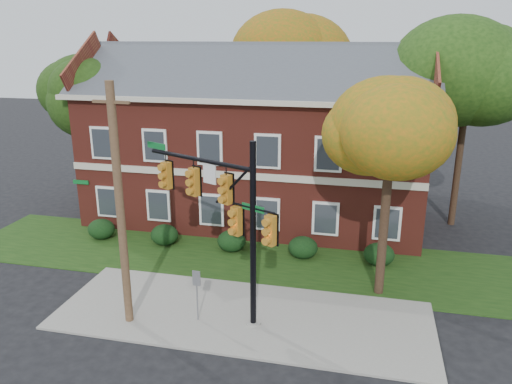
% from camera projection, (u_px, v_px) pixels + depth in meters
% --- Properties ---
extents(ground, '(120.00, 120.00, 0.00)m').
position_uv_depth(ground, '(235.00, 331.00, 17.79)').
color(ground, black).
rests_on(ground, ground).
extents(sidewalk, '(14.00, 5.00, 0.08)m').
position_uv_depth(sidewalk, '(242.00, 315.00, 18.71)').
color(sidewalk, gray).
rests_on(sidewalk, ground).
extents(grass_strip, '(30.00, 6.00, 0.04)m').
position_uv_depth(grass_strip, '(269.00, 260.00, 23.36)').
color(grass_strip, '#193811').
rests_on(grass_strip, ground).
extents(apartment_building, '(18.80, 8.80, 9.74)m').
position_uv_depth(apartment_building, '(256.00, 131.00, 27.85)').
color(apartment_building, maroon).
rests_on(apartment_building, ground).
extents(hedge_far_left, '(1.40, 1.26, 1.05)m').
position_uv_depth(hedge_far_left, '(101.00, 229.00, 25.79)').
color(hedge_far_left, black).
rests_on(hedge_far_left, ground).
extents(hedge_left, '(1.40, 1.26, 1.05)m').
position_uv_depth(hedge_left, '(165.00, 235.00, 25.04)').
color(hedge_left, black).
rests_on(hedge_left, ground).
extents(hedge_center, '(1.40, 1.26, 1.05)m').
position_uv_depth(hedge_center, '(232.00, 241.00, 24.29)').
color(hedge_center, black).
rests_on(hedge_center, ground).
extents(hedge_right, '(1.40, 1.26, 1.05)m').
position_uv_depth(hedge_right, '(303.00, 247.00, 23.54)').
color(hedge_right, black).
rests_on(hedge_right, ground).
extents(hedge_far_right, '(1.40, 1.26, 1.05)m').
position_uv_depth(hedge_far_right, '(379.00, 254.00, 22.80)').
color(hedge_far_right, black).
rests_on(hedge_far_right, ground).
extents(tree_near_right, '(4.50, 4.25, 8.58)m').
position_uv_depth(tree_near_right, '(398.00, 133.00, 18.28)').
color(tree_near_right, black).
rests_on(tree_near_right, ground).
extents(tree_left_rear, '(5.40, 5.10, 8.88)m').
position_uv_depth(tree_left_rear, '(85.00, 98.00, 28.39)').
color(tree_left_rear, black).
rests_on(tree_left_rear, ground).
extents(tree_right_rear, '(6.30, 5.95, 10.62)m').
position_uv_depth(tree_right_rear, '(476.00, 76.00, 25.30)').
color(tree_right_rear, black).
rests_on(tree_right_rear, ground).
extents(tree_far_rear, '(6.84, 6.46, 11.52)m').
position_uv_depth(tree_far_rear, '(301.00, 55.00, 33.71)').
color(tree_far_rear, black).
rests_on(tree_far_rear, ground).
extents(traffic_signal, '(5.62, 2.69, 6.82)m').
position_uv_depth(traffic_signal, '(226.00, 209.00, 17.57)').
color(traffic_signal, gray).
rests_on(traffic_signal, ground).
extents(utility_pole, '(1.36, 0.32, 8.72)m').
position_uv_depth(utility_pole, '(120.00, 208.00, 17.06)').
color(utility_pole, '#513A26').
rests_on(utility_pole, ground).
extents(sign_post, '(0.30, 0.06, 2.05)m').
position_uv_depth(sign_post, '(197.00, 288.00, 17.98)').
color(sign_post, slate).
rests_on(sign_post, ground).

